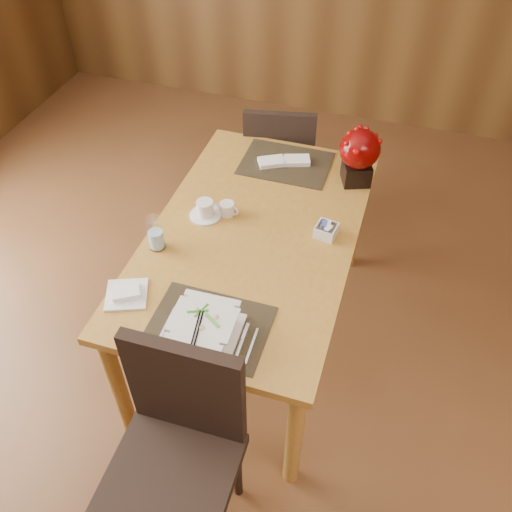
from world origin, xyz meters
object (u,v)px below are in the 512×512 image
(creamer_jug, at_px, (227,209))
(berry_decor, at_px, (359,154))
(near_chair, at_px, (178,443))
(bread_plate, at_px, (127,295))
(far_chair, at_px, (280,162))
(sugar_caddy, at_px, (326,230))
(dining_table, at_px, (253,248))
(coffee_cup, at_px, (205,210))
(soup_setting, at_px, (204,328))
(water_glass, at_px, (155,233))

(creamer_jug, bearing_deg, berry_decor, 50.63)
(near_chair, bearing_deg, bread_plate, 131.07)
(near_chair, relative_size, far_chair, 1.09)
(near_chair, bearing_deg, sugar_caddy, 72.66)
(far_chair, bearing_deg, creamer_jug, 76.34)
(creamer_jug, distance_m, far_chair, 0.85)
(dining_table, bearing_deg, sugar_caddy, 14.99)
(sugar_caddy, relative_size, far_chair, 0.10)
(sugar_caddy, xyz_separation_m, far_chair, (-0.43, 0.81, -0.27))
(coffee_cup, xyz_separation_m, bread_plate, (-0.12, -0.55, -0.03))
(soup_setting, distance_m, coffee_cup, 0.68)
(coffee_cup, height_order, berry_decor, berry_decor)
(soup_setting, distance_m, bread_plate, 0.38)
(berry_decor, bearing_deg, soup_setting, -108.33)
(soup_setting, relative_size, berry_decor, 0.91)
(bread_plate, bearing_deg, dining_table, 53.68)
(near_chair, bearing_deg, far_chair, 93.41)
(soup_setting, height_order, near_chair, near_chair)
(soup_setting, relative_size, far_chair, 0.29)
(dining_table, distance_m, creamer_jug, 0.22)
(bread_plate, distance_m, near_chair, 0.61)
(coffee_cup, xyz_separation_m, creamer_jug, (0.09, 0.04, -0.00))
(soup_setting, bearing_deg, water_glass, 132.26)
(sugar_caddy, xyz_separation_m, bread_plate, (-0.68, -0.59, -0.02))
(near_chair, bearing_deg, water_glass, 117.18)
(dining_table, xyz_separation_m, creamer_jug, (-0.15, 0.09, 0.13))
(far_chair, bearing_deg, dining_table, 86.42)
(soup_setting, xyz_separation_m, far_chair, (-0.12, 1.49, -0.30))
(dining_table, height_order, sugar_caddy, sugar_caddy)
(dining_table, xyz_separation_m, sugar_caddy, (0.31, 0.08, 0.12))
(far_chair, bearing_deg, bread_plate, 68.56)
(near_chair, height_order, far_chair, near_chair)
(sugar_caddy, distance_m, bread_plate, 0.90)
(dining_table, distance_m, coffee_cup, 0.28)
(coffee_cup, distance_m, berry_decor, 0.78)
(creamer_jug, bearing_deg, dining_table, -17.75)
(sugar_caddy, bearing_deg, berry_decor, 82.72)
(coffee_cup, bearing_deg, berry_decor, 37.39)
(soup_setting, distance_m, berry_decor, 1.17)
(soup_setting, xyz_separation_m, coffee_cup, (-0.25, 0.64, -0.02))
(bread_plate, bearing_deg, near_chair, -48.17)
(dining_table, bearing_deg, water_glass, -150.29)
(coffee_cup, xyz_separation_m, far_chair, (0.12, 0.85, -0.28))
(sugar_caddy, bearing_deg, near_chair, -106.59)
(coffee_cup, relative_size, bread_plate, 0.91)
(water_glass, bearing_deg, dining_table, 29.71)
(coffee_cup, relative_size, creamer_jug, 1.70)
(creamer_jug, relative_size, near_chair, 0.09)
(dining_table, distance_m, berry_decor, 0.68)
(soup_setting, distance_m, water_glass, 0.53)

